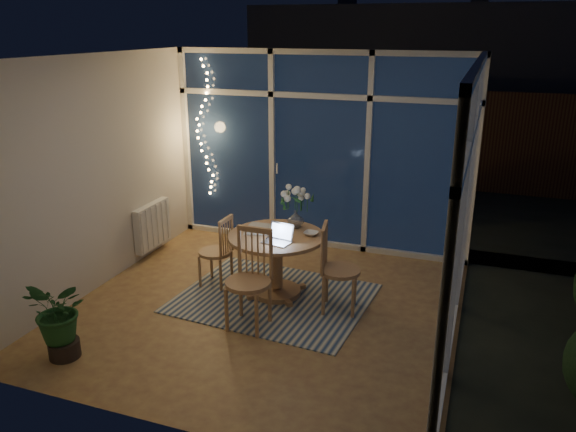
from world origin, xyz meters
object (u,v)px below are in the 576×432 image
(dining_table, at_px, (277,265))
(chair_right, at_px, (340,268))
(laptop, at_px, (277,234))
(chair_left, at_px, (215,250))
(flower_vase, at_px, (296,219))
(chair_front, at_px, (248,280))
(potted_plant, at_px, (60,320))

(dining_table, relative_size, chair_right, 1.09)
(chair_right, bearing_deg, laptop, 89.26)
(chair_right, relative_size, laptop, 3.43)
(chair_left, distance_m, chair_right, 1.52)
(flower_vase, bearing_deg, chair_left, -161.68)
(dining_table, bearing_deg, chair_left, 179.44)
(chair_front, relative_size, laptop, 3.63)
(chair_left, bearing_deg, chair_right, 87.36)
(chair_left, distance_m, potted_plant, 1.93)
(chair_front, height_order, potted_plant, chair_front)
(chair_front, bearing_deg, potted_plant, -140.84)
(chair_right, height_order, laptop, chair_right)
(chair_right, height_order, flower_vase, chair_right)
(laptop, bearing_deg, chair_left, 176.14)
(dining_table, relative_size, flower_vase, 5.02)
(chair_right, xyz_separation_m, potted_plant, (-2.13, -1.71, -0.10))
(chair_left, distance_m, chair_front, 1.07)
(chair_front, xyz_separation_m, potted_plant, (-1.37, -1.06, -0.13))
(chair_right, xyz_separation_m, laptop, (-0.66, -0.11, 0.34))
(dining_table, xyz_separation_m, potted_plant, (-1.38, -1.82, 0.02))
(flower_vase, bearing_deg, dining_table, -111.52)
(chair_front, distance_m, potted_plant, 1.74)
(flower_vase, bearing_deg, chair_right, -32.95)
(flower_vase, distance_m, potted_plant, 2.63)
(chair_front, bearing_deg, dining_table, 90.40)
(chair_front, bearing_deg, laptop, 80.84)
(flower_vase, xyz_separation_m, potted_plant, (-1.50, -2.12, -0.44))
(chair_right, xyz_separation_m, chair_front, (-0.76, -0.65, 0.03))
(dining_table, xyz_separation_m, chair_front, (-0.01, -0.76, 0.15))
(chair_right, distance_m, laptop, 0.75)
(chair_left, xyz_separation_m, laptop, (0.85, -0.23, 0.39))
(chair_right, xyz_separation_m, flower_vase, (-0.63, 0.41, 0.34))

